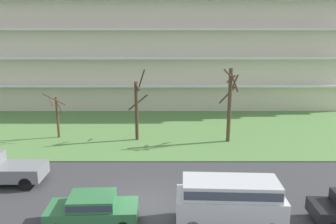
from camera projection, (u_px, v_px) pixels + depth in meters
name	position (u px, v px, depth m)	size (l,w,h in m)	color
ground	(143.00, 204.00, 17.97)	(160.00, 160.00, 0.00)	#38383A
grass_lawn_strip	(155.00, 130.00, 31.58)	(80.00, 16.00, 0.08)	#547F42
apartment_building	(158.00, 30.00, 42.13)	(46.31, 11.35, 19.48)	beige
tree_far_left	(59.00, 115.00, 28.77)	(1.86, 1.33, 4.33)	#4C3828
tree_left	(138.00, 108.00, 28.10)	(1.79, 1.35, 6.34)	#423023
tree_center	(231.00, 102.00, 27.42)	(1.59, 1.61, 6.45)	#4C3828
sedan_green_near_left	(94.00, 208.00, 15.84)	(4.47, 1.98, 1.57)	#2D6B3D
van_silver_center_right	(231.00, 199.00, 15.68)	(5.29, 2.24, 2.36)	#B7BABF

